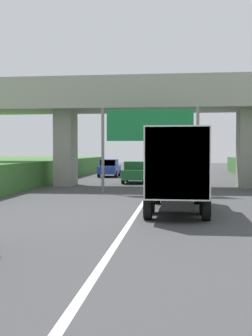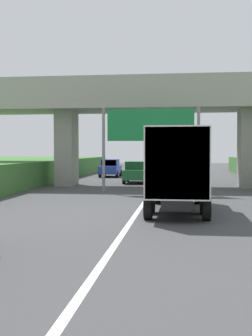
{
  "view_description": "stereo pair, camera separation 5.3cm",
  "coord_description": "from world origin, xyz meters",
  "px_view_note": "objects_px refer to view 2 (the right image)",
  "views": [
    {
      "loc": [
        1.68,
        7.05,
        2.57
      ],
      "look_at": [
        0.0,
        21.31,
        2.0
      ],
      "focal_mm": 47.06,
      "sensor_mm": 36.0,
      "label": 1
    },
    {
      "loc": [
        1.73,
        7.06,
        2.57
      ],
      "look_at": [
        0.0,
        21.31,
        2.0
      ],
      "focal_mm": 47.06,
      "sensor_mm": 36.0,
      "label": 2
    }
  ],
  "objects_px": {
    "truck_white": "(178,166)",
    "car_green": "(136,172)",
    "overhead_highway_sign": "(150,130)",
    "car_blue": "(110,168)"
  },
  "relations": [
    {
      "from": "truck_white",
      "to": "car_green",
      "type": "height_order",
      "value": "truck_white"
    },
    {
      "from": "overhead_highway_sign",
      "to": "car_blue",
      "type": "xyz_separation_m",
      "value": [
        -5.01,
        16.35,
        -2.93
      ]
    },
    {
      "from": "overhead_highway_sign",
      "to": "truck_white",
      "type": "bearing_deg",
      "value": -78.04
    },
    {
      "from": "truck_white",
      "to": "overhead_highway_sign",
      "type": "bearing_deg",
      "value": 101.96
    },
    {
      "from": "car_blue",
      "to": "overhead_highway_sign",
      "type": "bearing_deg",
      "value": -72.96
    },
    {
      "from": "car_green",
      "to": "car_blue",
      "type": "bearing_deg",
      "value": 112.85
    },
    {
      "from": "car_blue",
      "to": "car_green",
      "type": "bearing_deg",
      "value": -67.15
    },
    {
      "from": "overhead_highway_sign",
      "to": "car_blue",
      "type": "bearing_deg",
      "value": 107.04
    },
    {
      "from": "overhead_highway_sign",
      "to": "car_green",
      "type": "xyz_separation_m",
      "value": [
        -1.69,
        8.47,
        -2.93
      ]
    },
    {
      "from": "car_green",
      "to": "overhead_highway_sign",
      "type": "bearing_deg",
      "value": -78.7
    }
  ]
}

